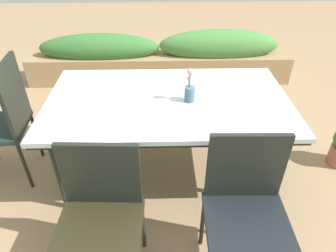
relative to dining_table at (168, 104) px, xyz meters
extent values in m
plane|color=#9E7F5B|center=(0.10, 0.06, -0.68)|extent=(12.00, 12.00, 0.00)
cube|color=silver|center=(0.00, 0.00, 0.03)|extent=(1.84, 1.05, 0.03)
cube|color=#232823|center=(0.00, 0.00, 0.00)|extent=(1.81, 1.03, 0.02)
cylinder|color=#232823|center=(-0.80, -0.40, -0.34)|extent=(0.04, 0.04, 0.70)
cylinder|color=#232823|center=(0.80, -0.40, -0.34)|extent=(0.04, 0.04, 0.70)
cylinder|color=#232823|center=(-0.80, 0.40, -0.34)|extent=(0.04, 0.04, 0.70)
cylinder|color=#232823|center=(0.80, 0.40, -0.34)|extent=(0.04, 0.04, 0.70)
cube|color=black|center=(0.41, -0.97, -0.21)|extent=(0.48, 0.48, 0.04)
cube|color=black|center=(0.42, -0.75, 0.03)|extent=(0.44, 0.04, 0.46)
cylinder|color=black|center=(0.63, -0.76, -0.45)|extent=(0.03, 0.03, 0.47)
cylinder|color=black|center=(0.21, -0.75, -0.45)|extent=(0.03, 0.03, 0.47)
cube|color=black|center=(-1.16, 0.02, 0.08)|extent=(0.07, 0.42, 0.54)
cylinder|color=black|center=(-1.15, -0.18, -0.45)|extent=(0.03, 0.03, 0.47)
cylinder|color=black|center=(-1.18, 0.22, -0.45)|extent=(0.03, 0.03, 0.47)
cube|color=black|center=(-0.41, -0.97, -0.25)|extent=(0.50, 0.50, 0.04)
cube|color=black|center=(-0.40, -0.74, -0.01)|extent=(0.46, 0.05, 0.45)
cylinder|color=black|center=(-0.18, -0.76, -0.47)|extent=(0.03, 0.03, 0.43)
cylinder|color=black|center=(-0.63, -0.74, -0.47)|extent=(0.03, 0.03, 0.43)
cylinder|color=slate|center=(0.16, -0.04, 0.10)|extent=(0.08, 0.08, 0.12)
cylinder|color=#47843D|center=(0.16, -0.03, 0.20)|extent=(0.01, 0.01, 0.16)
sphere|color=pink|center=(0.16, -0.03, 0.29)|extent=(0.03, 0.03, 0.03)
cylinder|color=#47843D|center=(0.15, -0.04, 0.20)|extent=(0.01, 0.01, 0.17)
sphere|color=pink|center=(0.15, -0.04, 0.29)|extent=(0.04, 0.04, 0.04)
cylinder|color=#47843D|center=(0.16, -0.03, 0.20)|extent=(0.01, 0.01, 0.15)
sphere|color=pink|center=(0.16, -0.03, 0.27)|extent=(0.04, 0.04, 0.04)
cylinder|color=#47843D|center=(0.15, -0.02, 0.17)|extent=(0.01, 0.01, 0.11)
sphere|color=pink|center=(0.15, -0.02, 0.23)|extent=(0.03, 0.03, 0.03)
cube|color=#9E7F56|center=(-0.06, 1.78, -0.51)|extent=(3.42, 0.43, 0.36)
ellipsoid|color=#387233|center=(-0.84, 1.78, -0.23)|extent=(1.54, 0.39, 0.36)
ellipsoid|color=#47843D|center=(0.71, 1.78, -0.21)|extent=(1.54, 0.39, 0.40)
camera|label=1|loc=(-0.05, -1.99, 1.22)|focal=32.35mm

